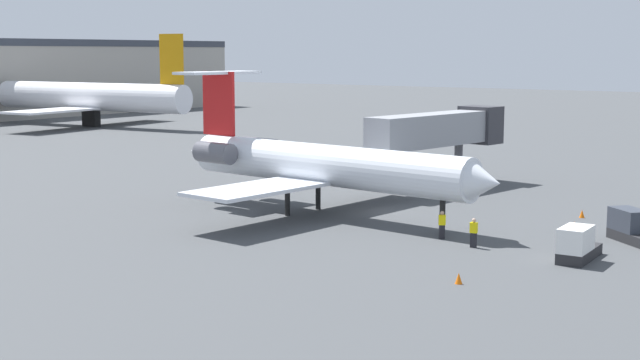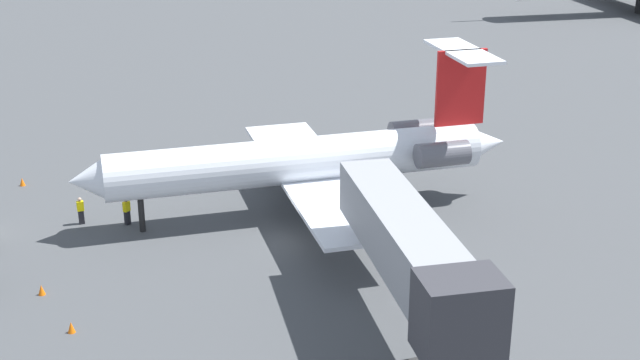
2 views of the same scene
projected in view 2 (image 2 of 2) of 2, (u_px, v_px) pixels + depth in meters
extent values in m
cube|color=#424447|center=(297.00, 242.00, 50.74)|extent=(400.00, 400.00, 0.10)
cylinder|color=silver|center=(297.00, 161.00, 53.09)|extent=(4.83, 22.93, 2.77)
cone|color=silver|center=(88.00, 180.00, 50.05)|extent=(2.82, 2.43, 2.64)
cone|color=silver|center=(485.00, 143.00, 56.15)|extent=(2.58, 2.80, 2.36)
cube|color=silver|center=(339.00, 211.00, 48.74)|extent=(9.79, 5.24, 0.24)
cube|color=silver|center=(292.00, 147.00, 58.71)|extent=(9.79, 5.24, 0.24)
cylinder|color=#595960|center=(442.00, 154.00, 52.98)|extent=(1.78, 3.32, 1.50)
cylinder|color=#595960|center=(414.00, 131.00, 57.09)|extent=(1.78, 3.32, 1.50)
cube|color=red|center=(461.00, 88.00, 54.32)|extent=(0.53, 3.21, 4.73)
cube|color=silver|center=(463.00, 51.00, 53.50)|extent=(6.99, 3.01, 0.20)
cylinder|color=black|center=(142.00, 215.00, 51.63)|extent=(0.36, 0.36, 2.10)
cylinder|color=black|center=(336.00, 205.00, 53.03)|extent=(0.36, 0.36, 2.10)
cylinder|color=black|center=(322.00, 186.00, 55.90)|extent=(0.36, 0.36, 2.10)
cube|color=gray|center=(405.00, 241.00, 39.43)|extent=(14.53, 4.67, 2.60)
cube|color=#333338|center=(459.00, 315.00, 33.28)|extent=(2.84, 3.52, 3.20)
cylinder|color=#4C4C51|center=(428.00, 342.00, 37.27)|extent=(0.70, 0.70, 3.52)
cube|color=black|center=(127.00, 218.00, 52.77)|extent=(0.38, 0.40, 0.85)
cube|color=yellow|center=(126.00, 206.00, 52.51)|extent=(0.44, 0.48, 0.60)
sphere|color=tan|center=(126.00, 200.00, 52.36)|extent=(0.24, 0.24, 0.24)
cube|color=black|center=(81.00, 217.00, 52.84)|extent=(0.25, 0.33, 0.85)
cube|color=yellow|center=(80.00, 206.00, 52.58)|extent=(0.27, 0.41, 0.60)
sphere|color=tan|center=(80.00, 199.00, 52.43)|extent=(0.24, 0.24, 0.24)
cone|color=orange|center=(22.00, 182.00, 58.68)|extent=(0.36, 0.36, 0.55)
cone|color=orange|center=(71.00, 327.00, 41.26)|extent=(0.36, 0.36, 0.55)
cone|color=orange|center=(42.00, 290.00, 44.68)|extent=(0.36, 0.36, 0.55)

